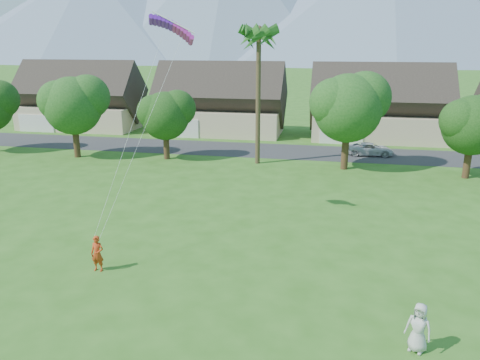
% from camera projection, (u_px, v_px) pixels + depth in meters
% --- Properties ---
extents(ground, '(500.00, 500.00, 0.00)m').
position_uv_depth(ground, '(186.00, 356.00, 17.02)').
color(ground, '#2D6019').
rests_on(ground, ground).
extents(street, '(90.00, 7.00, 0.01)m').
position_uv_depth(street, '(285.00, 151.00, 49.00)').
color(street, '#2D2D30').
rests_on(street, ground).
extents(kite_flyer, '(0.69, 0.47, 1.84)m').
position_uv_depth(kite_flyer, '(97.00, 254.00, 23.14)').
color(kite_flyer, '#B73814').
rests_on(kite_flyer, ground).
extents(watcher, '(1.12, 0.97, 1.93)m').
position_uv_depth(watcher, '(419.00, 328.00, 17.06)').
color(watcher, '#BABAB5').
rests_on(watcher, ground).
extents(parked_car, '(4.61, 2.31, 1.25)m').
position_uv_depth(parked_car, '(371.00, 149.00, 47.20)').
color(parked_car, silver).
rests_on(parked_car, ground).
extents(mountain_ridge, '(540.00, 240.00, 70.00)m').
position_uv_depth(mountain_ridge, '(350.00, 7.00, 251.45)').
color(mountain_ridge, slate).
rests_on(mountain_ridge, ground).
extents(houses_row, '(72.75, 8.19, 8.86)m').
position_uv_depth(houses_row, '(297.00, 107.00, 56.40)').
color(houses_row, beige).
rests_on(houses_row, ground).
extents(tree_row, '(62.27, 6.67, 8.45)m').
position_uv_depth(tree_row, '(266.00, 113.00, 42.11)').
color(tree_row, '#47301C').
rests_on(tree_row, ground).
extents(fan_palm, '(3.00, 3.00, 13.80)m').
position_uv_depth(fan_palm, '(259.00, 33.00, 40.87)').
color(fan_palm, '#4C3D26').
rests_on(fan_palm, ground).
extents(parafoil_kite, '(2.82, 1.26, 0.50)m').
position_uv_depth(parafoil_kite, '(173.00, 27.00, 25.95)').
color(parafoil_kite, '#6B19C2').
rests_on(parafoil_kite, ground).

